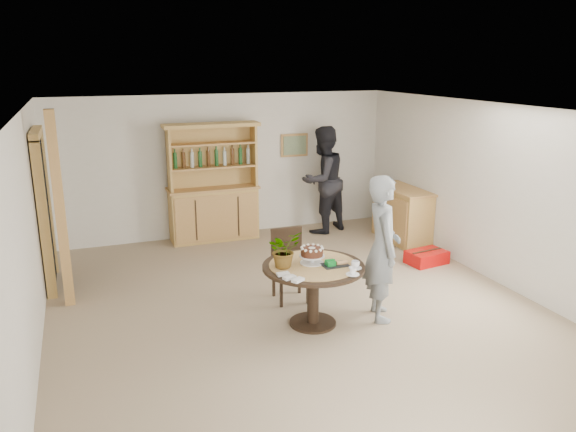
# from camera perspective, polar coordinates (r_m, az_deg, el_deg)

# --- Properties ---
(ground) EXTENTS (7.00, 7.00, 0.00)m
(ground) POSITION_cam_1_polar(r_m,az_deg,el_deg) (7.22, 0.96, -9.48)
(ground) COLOR tan
(ground) RESTS_ON ground
(room_shell) EXTENTS (6.04, 7.04, 2.52)m
(room_shell) POSITION_cam_1_polar(r_m,az_deg,el_deg) (6.68, 1.03, 4.19)
(room_shell) COLOR white
(room_shell) RESTS_ON ground
(doorway) EXTENTS (0.13, 1.10, 2.18)m
(doorway) POSITION_cam_1_polar(r_m,az_deg,el_deg) (8.33, -23.57, 0.70)
(doorway) COLOR black
(doorway) RESTS_ON ground
(pine_post) EXTENTS (0.12, 0.12, 2.50)m
(pine_post) POSITION_cam_1_polar(r_m,az_deg,el_deg) (7.51, -22.14, 0.46)
(pine_post) COLOR tan
(pine_post) RESTS_ON ground
(hutch) EXTENTS (1.62, 0.54, 2.04)m
(hutch) POSITION_cam_1_polar(r_m,az_deg,el_deg) (9.85, -7.59, 1.52)
(hutch) COLOR #DEB15E
(hutch) RESTS_ON ground
(sideboard) EXTENTS (0.54, 1.26, 0.94)m
(sideboard) POSITION_cam_1_polar(r_m,az_deg,el_deg) (9.93, 11.52, 0.16)
(sideboard) COLOR #DEB15E
(sideboard) RESTS_ON ground
(dining_table) EXTENTS (1.20, 1.20, 0.76)m
(dining_table) POSITION_cam_1_polar(r_m,az_deg,el_deg) (6.62, 2.59, -6.20)
(dining_table) COLOR black
(dining_table) RESTS_ON ground
(dining_chair) EXTENTS (0.45, 0.45, 0.95)m
(dining_chair) POSITION_cam_1_polar(r_m,az_deg,el_deg) (7.37, 0.08, -4.45)
(dining_chair) COLOR black
(dining_chair) RESTS_ON ground
(birthday_cake) EXTENTS (0.30, 0.30, 0.20)m
(birthday_cake) POSITION_cam_1_polar(r_m,az_deg,el_deg) (6.57, 2.44, -3.79)
(birthday_cake) COLOR white
(birthday_cake) RESTS_ON dining_table
(flower_vase) EXTENTS (0.47, 0.44, 0.42)m
(flower_vase) POSITION_cam_1_polar(r_m,az_deg,el_deg) (6.42, -0.43, -3.42)
(flower_vase) COLOR #3F7233
(flower_vase) RESTS_ON dining_table
(gift_tray) EXTENTS (0.30, 0.20, 0.08)m
(gift_tray) POSITION_cam_1_polar(r_m,az_deg,el_deg) (6.54, 4.77, -4.84)
(gift_tray) COLOR black
(gift_tray) RESTS_ON dining_table
(coffee_cup_a) EXTENTS (0.15, 0.15, 0.09)m
(coffee_cup_a) POSITION_cam_1_polar(r_m,az_deg,el_deg) (6.48, 6.85, -4.96)
(coffee_cup_a) COLOR white
(coffee_cup_a) RESTS_ON dining_table
(coffee_cup_b) EXTENTS (0.15, 0.15, 0.08)m
(coffee_cup_b) POSITION_cam_1_polar(r_m,az_deg,el_deg) (6.29, 6.58, -5.65)
(coffee_cup_b) COLOR white
(coffee_cup_b) RESTS_ON dining_table
(napkins) EXTENTS (0.24, 0.33, 0.03)m
(napkins) POSITION_cam_1_polar(r_m,az_deg,el_deg) (6.15, 0.22, -6.24)
(napkins) COLOR white
(napkins) RESTS_ON dining_table
(teen_boy) EXTENTS (0.60, 0.74, 1.78)m
(teen_boy) POSITION_cam_1_polar(r_m,az_deg,el_deg) (6.80, 9.56, -3.25)
(teen_boy) COLOR gray
(teen_boy) RESTS_ON ground
(adult_person) EXTENTS (1.15, 1.04, 1.93)m
(adult_person) POSITION_cam_1_polar(r_m,az_deg,el_deg) (10.17, 3.54, 3.68)
(adult_person) COLOR black
(adult_person) RESTS_ON ground
(red_suitcase) EXTENTS (0.65, 0.48, 0.21)m
(red_suitcase) POSITION_cam_1_polar(r_m,az_deg,el_deg) (9.00, 13.89, -4.07)
(red_suitcase) COLOR red
(red_suitcase) RESTS_ON ground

